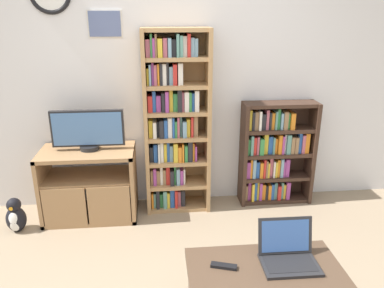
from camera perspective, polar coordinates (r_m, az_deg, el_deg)
name	(u,v)px	position (r m, az deg, el deg)	size (l,w,h in m)	color
wall_back	(173,77)	(3.71, -2.96, 10.12)	(6.13, 0.09, 2.60)	silver
tv_stand	(90,184)	(3.75, -15.34, -5.91)	(0.88, 0.49, 0.69)	#9E754C
television	(88,130)	(3.59, -15.57, 2.06)	(0.66, 0.18, 0.38)	black
bookshelf_tall	(174,123)	(3.62, -2.77, 3.24)	(0.63, 0.31, 1.78)	tan
bookshelf_short	(273,153)	(3.95, 12.30, -1.42)	(0.75, 0.24, 1.07)	#3D281E
coffee_table	(264,275)	(2.47, 10.98, -18.96)	(0.94, 0.49, 0.44)	#4C3828
laptop	(288,252)	(2.48, 14.39, -15.71)	(0.35, 0.28, 0.25)	#232326
remote_near_laptop	(224,266)	(2.40, 4.87, -18.04)	(0.17, 0.09, 0.02)	black
penguin_figurine	(16,216)	(3.83, -25.30, -9.95)	(0.18, 0.16, 0.33)	black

